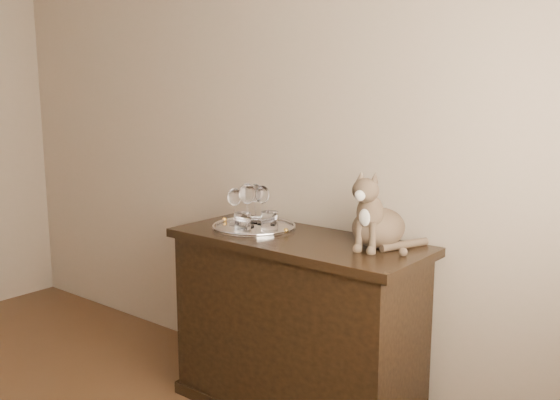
% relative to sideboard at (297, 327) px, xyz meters
% --- Properties ---
extents(wall_back, '(4.00, 0.10, 2.70)m').
position_rel_sideboard_xyz_m(wall_back, '(-0.60, 0.31, 0.93)').
color(wall_back, tan).
rests_on(wall_back, ground).
extents(wall_right, '(0.10, 4.50, 2.70)m').
position_rel_sideboard_xyz_m(wall_right, '(1.40, -1.94, 0.93)').
color(wall_right, tan).
rests_on(wall_right, ground).
extents(sideboard, '(1.20, 0.50, 0.85)m').
position_rel_sideboard_xyz_m(sideboard, '(0.00, 0.00, 0.00)').
color(sideboard, black).
rests_on(sideboard, ground).
extents(tray, '(0.40, 0.40, 0.01)m').
position_rel_sideboard_xyz_m(tray, '(-0.27, 0.01, 0.43)').
color(tray, silver).
rests_on(tray, sideboard).
extents(wine_glass_a, '(0.07, 0.07, 0.19)m').
position_rel_sideboard_xyz_m(wine_glass_a, '(-0.33, 0.10, 0.53)').
color(wine_glass_a, silver).
rests_on(wine_glass_a, tray).
extents(wine_glass_b, '(0.07, 0.07, 0.19)m').
position_rel_sideboard_xyz_m(wine_glass_b, '(-0.29, 0.10, 0.53)').
color(wine_glass_b, white).
rests_on(wine_glass_b, tray).
extents(wine_glass_c, '(0.07, 0.07, 0.18)m').
position_rel_sideboard_xyz_m(wine_glass_c, '(-0.38, -0.01, 0.52)').
color(wine_glass_c, silver).
rests_on(wine_glass_c, tray).
extents(wine_glass_d, '(0.08, 0.08, 0.21)m').
position_rel_sideboard_xyz_m(wine_glass_d, '(-0.30, -0.00, 0.54)').
color(wine_glass_d, white).
rests_on(wine_glass_d, tray).
extents(tumbler_b, '(0.08, 0.08, 0.09)m').
position_rel_sideboard_xyz_m(tumbler_b, '(-0.26, -0.08, 0.48)').
color(tumbler_b, white).
rests_on(tumbler_b, tray).
extents(tumbler_c, '(0.08, 0.08, 0.09)m').
position_rel_sideboard_xyz_m(tumbler_c, '(-0.16, 0.00, 0.48)').
color(tumbler_c, white).
rests_on(tumbler_c, tray).
extents(cat, '(0.35, 0.33, 0.33)m').
position_rel_sideboard_xyz_m(cat, '(0.37, 0.09, 0.59)').
color(cat, brown).
rests_on(cat, sideboard).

